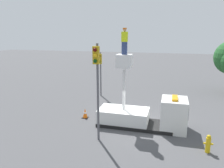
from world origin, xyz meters
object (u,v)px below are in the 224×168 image
Objects in this scene: fire_hydrant at (208,144)px; traffic_cone_rear at (85,113)px; traffic_light_across at (100,65)px; traffic_light_pole at (97,74)px; bucket_truck at (144,114)px; worker at (125,41)px.

fire_hydrant is 1.35× the size of traffic_cone_rear.
traffic_light_across is at bearing 97.00° from traffic_cone_rear.
traffic_cone_rear is (-2.16, 3.23, -3.80)m from traffic_light_pole.
traffic_light_pole reaches higher than fire_hydrant.
traffic_cone_rear is at bearing 174.95° from bucket_truck.
traffic_light_pole is at bearing -177.26° from fire_hydrant.
traffic_light_pole is (-1.00, -2.82, -1.78)m from worker.
traffic_light_pole is at bearing -56.26° from traffic_cone_rear.
traffic_light_pole is 1.29× the size of traffic_light_across.
fire_hydrant is 9.00m from traffic_cone_rear.
traffic_light_across reaches higher than fire_hydrant.
traffic_cone_rear is at bearing -83.00° from traffic_light_across.
worker reaches higher than traffic_light_pole.
traffic_light_pole is at bearing -131.13° from bucket_truck.
traffic_light_across is 6.78m from traffic_cone_rear.
worker is at bearing 70.43° from traffic_light_pole.
traffic_light_across is at bearing 129.55° from bucket_truck.
bucket_truck is 7.88× the size of traffic_cone_rear.
worker is at bearing 154.78° from fire_hydrant.
traffic_light_pole is at bearing -72.69° from traffic_light_across.
fire_hydrant is at bearing -32.95° from bucket_truck.
fire_hydrant is (3.88, -2.52, -0.42)m from bucket_truck.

